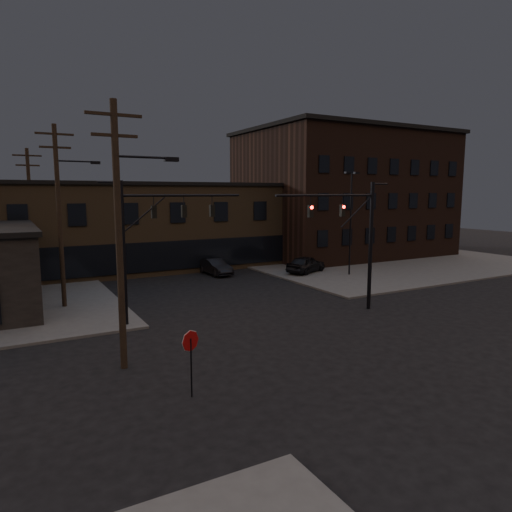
{
  "coord_description": "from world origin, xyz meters",
  "views": [
    {
      "loc": [
        -13.57,
        -16.86,
        7.37
      ],
      "look_at": [
        -0.14,
        7.36,
        3.5
      ],
      "focal_mm": 32.0,
      "sensor_mm": 36.0,
      "label": 1
    }
  ],
  "objects_px": {
    "parked_car_lot_b": "(313,250)",
    "traffic_signal_near": "(357,233)",
    "parked_car_lot_a": "(306,264)",
    "car_crossing": "(215,267)",
    "traffic_signal_far": "(146,235)",
    "stop_sign": "(191,348)"
  },
  "relations": [
    {
      "from": "traffic_signal_near",
      "to": "parked_car_lot_b",
      "type": "height_order",
      "value": "traffic_signal_near"
    },
    {
      "from": "traffic_signal_near",
      "to": "stop_sign",
      "type": "distance_m",
      "value": 15.17
    },
    {
      "from": "parked_car_lot_a",
      "to": "car_crossing",
      "type": "height_order",
      "value": "parked_car_lot_a"
    },
    {
      "from": "traffic_signal_near",
      "to": "stop_sign",
      "type": "xyz_separation_m",
      "value": [
        -13.36,
        -6.49,
        -3.09
      ]
    },
    {
      "from": "parked_car_lot_a",
      "to": "stop_sign",
      "type": "bearing_deg",
      "value": 111.9
    },
    {
      "from": "traffic_signal_far",
      "to": "stop_sign",
      "type": "bearing_deg",
      "value": -97.32
    },
    {
      "from": "traffic_signal_near",
      "to": "parked_car_lot_b",
      "type": "bearing_deg",
      "value": 60.33
    },
    {
      "from": "traffic_signal_far",
      "to": "parked_car_lot_a",
      "type": "height_order",
      "value": "traffic_signal_far"
    },
    {
      "from": "traffic_signal_near",
      "to": "stop_sign",
      "type": "height_order",
      "value": "traffic_signal_near"
    },
    {
      "from": "traffic_signal_near",
      "to": "parked_car_lot_a",
      "type": "height_order",
      "value": "traffic_signal_near"
    },
    {
      "from": "parked_car_lot_b",
      "to": "traffic_signal_near",
      "type": "bearing_deg",
      "value": 153.36
    },
    {
      "from": "parked_car_lot_a",
      "to": "car_crossing",
      "type": "relative_size",
      "value": 1.04
    },
    {
      "from": "traffic_signal_far",
      "to": "parked_car_lot_b",
      "type": "bearing_deg",
      "value": 35.29
    },
    {
      "from": "traffic_signal_far",
      "to": "stop_sign",
      "type": "distance_m",
      "value": 10.55
    },
    {
      "from": "traffic_signal_near",
      "to": "parked_car_lot_a",
      "type": "xyz_separation_m",
      "value": [
        4.86,
        12.19,
        -4.01
      ]
    },
    {
      "from": "parked_car_lot_b",
      "to": "car_crossing",
      "type": "relative_size",
      "value": 1.15
    },
    {
      "from": "traffic_signal_near",
      "to": "parked_car_lot_b",
      "type": "xyz_separation_m",
      "value": [
        11.5,
        20.19,
        -4.06
      ]
    },
    {
      "from": "parked_car_lot_a",
      "to": "traffic_signal_far",
      "type": "bearing_deg",
      "value": 93.35
    },
    {
      "from": "parked_car_lot_b",
      "to": "traffic_signal_far",
      "type": "bearing_deg",
      "value": 128.33
    },
    {
      "from": "traffic_signal_near",
      "to": "parked_car_lot_a",
      "type": "distance_m",
      "value": 13.72
    },
    {
      "from": "parked_car_lot_b",
      "to": "parked_car_lot_a",
      "type": "bearing_deg",
      "value": 143.33
    },
    {
      "from": "parked_car_lot_a",
      "to": "parked_car_lot_b",
      "type": "xyz_separation_m",
      "value": [
        6.64,
        8.0,
        -0.05
      ]
    }
  ]
}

